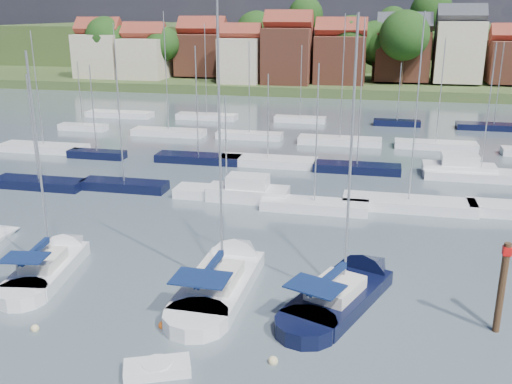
# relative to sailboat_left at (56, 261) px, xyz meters

# --- Properties ---
(ground) EXTENTS (260.00, 260.00, 0.00)m
(ground) POSITION_rel_sailboat_left_xyz_m (14.32, 35.76, -0.36)
(ground) COLOR #3F4B55
(ground) RESTS_ON ground
(sailboat_left) EXTENTS (4.38, 11.15, 14.78)m
(sailboat_left) POSITION_rel_sailboat_left_xyz_m (0.00, 0.00, 0.00)
(sailboat_left) COLOR white
(sailboat_left) RESTS_ON ground
(sailboat_centre) EXTENTS (3.78, 13.29, 17.87)m
(sailboat_centre) POSITION_rel_sailboat_left_xyz_m (11.24, 0.86, -0.01)
(sailboat_centre) COLOR white
(sailboat_centre) RESTS_ON ground
(sailboat_navy) EXTENTS (7.53, 12.66, 17.04)m
(sailboat_navy) POSITION_rel_sailboat_left_xyz_m (18.78, 0.47, -0.01)
(sailboat_navy) COLOR black
(sailboat_navy) RESTS_ON ground
(tender) EXTENTS (3.29, 2.44, 0.65)m
(tender) POSITION_rel_sailboat_left_xyz_m (10.63, -9.32, -0.11)
(tender) COLOR white
(tender) RESTS_ON ground
(timber_piling) EXTENTS (0.40, 0.40, 7.14)m
(timber_piling) POSITION_rel_sailboat_left_xyz_m (26.29, -2.23, 1.19)
(timber_piling) COLOR #4C331E
(timber_piling) RESTS_ON ground
(buoy_b) EXTENTS (0.43, 0.43, 0.43)m
(buoy_b) POSITION_rel_sailboat_left_xyz_m (3.10, -7.25, -0.36)
(buoy_b) COLOR beige
(buoy_b) RESTS_ON ground
(buoy_c) EXTENTS (0.48, 0.48, 0.48)m
(buoy_c) POSITION_rel_sailboat_left_xyz_m (9.43, -5.54, -0.36)
(buoy_c) COLOR #D85914
(buoy_c) RESTS_ON ground
(buoy_d) EXTENTS (0.47, 0.47, 0.47)m
(buoy_d) POSITION_rel_sailboat_left_xyz_m (15.62, -7.42, -0.36)
(buoy_d) COLOR beige
(buoy_d) RESTS_ON ground
(buoy_e) EXTENTS (0.48, 0.48, 0.48)m
(buoy_e) POSITION_rel_sailboat_left_xyz_m (20.49, 1.37, -0.36)
(buoy_e) COLOR #D85914
(buoy_e) RESTS_ON ground
(marina_field) EXTENTS (79.62, 41.41, 15.93)m
(marina_field) POSITION_rel_sailboat_left_xyz_m (16.22, 30.91, 0.07)
(marina_field) COLOR white
(marina_field) RESTS_ON ground
(far_shore_town) EXTENTS (212.46, 90.00, 22.27)m
(far_shore_town) POSITION_rel_sailboat_left_xyz_m (16.54, 128.42, 4.25)
(far_shore_town) COLOR #45572B
(far_shore_town) RESTS_ON ground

